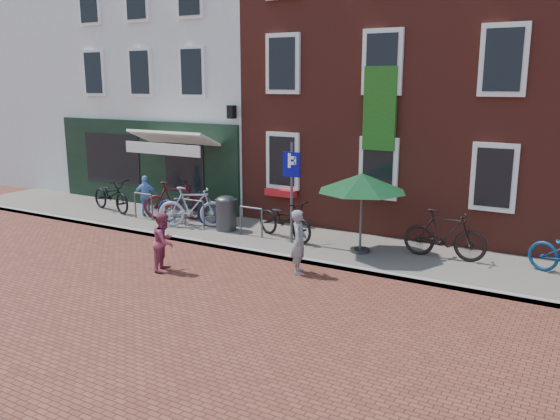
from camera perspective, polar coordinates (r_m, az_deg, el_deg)
The scene contains 17 objects.
ground at distance 15.39m, azimuth -6.87°, elevation -3.69°, with size 80.00×80.00×0.00m, color brown.
sidewalk at distance 16.03m, azimuth -0.78°, elevation -2.75°, with size 24.00×3.00×0.10m, color slate.
building_stucco at distance 23.37m, azimuth -6.63°, elevation 13.05°, with size 8.00×8.00×9.00m, color silver.
building_brick_mid at distance 20.00m, azimuth 10.16°, elevation 14.45°, with size 6.00×8.00×10.00m, color maroon.
filler_left at distance 28.50m, azimuth -19.10°, elevation 12.37°, with size 7.00×8.00×9.00m, color silver.
litter_bin at distance 16.58m, azimuth -5.39°, elevation -0.12°, with size 0.59×0.59×1.08m.
parking_sign at distance 15.00m, azimuth 1.16°, elevation 3.09°, with size 0.50×0.07×2.67m.
parasol at distance 14.25m, azimuth 8.16°, elevation 3.05°, with size 2.24×2.24×2.10m.
woman at distance 13.07m, azimuth 1.90°, elevation -3.18°, with size 0.54×0.36×1.49m, color gray.
boy at distance 13.55m, azimuth -11.43°, elevation -3.10°, with size 0.67×0.52×1.37m, color #993A54.
cafe_person at distance 18.71m, azimuth -13.17°, elevation 1.37°, with size 0.77×0.32×1.31m, color #75A6E7.
bicycle_0 at distance 19.76m, azimuth -16.43°, elevation 1.43°, with size 0.72×2.05×1.08m, color black.
bicycle_1 at distance 18.04m, azimuth -10.39°, elevation 0.91°, with size 0.56×1.99×1.20m, color #4C0F11.
bicycle_2 at distance 17.45m, azimuth -9.17°, elevation 0.36°, with size 0.72×2.05×1.08m, color #0F1A4C.
bicycle_3 at distance 17.07m, azimuth -8.73°, elevation 0.30°, with size 0.56×1.99×1.20m, color #A2A2A4.
bicycle_4 at distance 15.60m, azimuth 0.48°, elevation -0.94°, with size 0.72×2.05×1.08m, color black.
bicycle_5 at distance 14.40m, azimuth 16.04°, elevation -2.36°, with size 0.56×1.99×1.20m, color black.
Camera 1 is at (8.97, -11.74, 4.31)m, focal length 36.82 mm.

